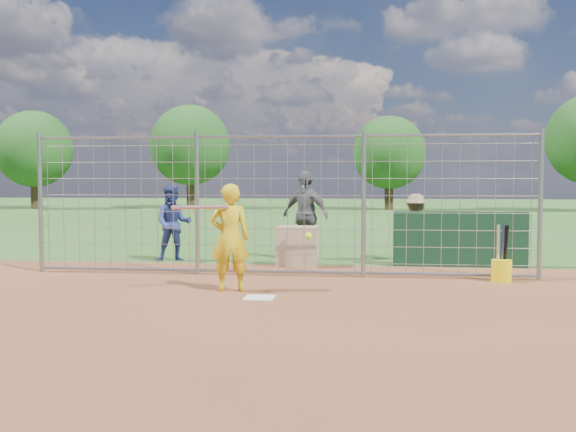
# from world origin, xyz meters

# --- Properties ---
(ground) EXTENTS (100.00, 100.00, 0.00)m
(ground) POSITION_xyz_m (0.00, 0.00, 0.00)
(ground) COLOR #2D591E
(ground) RESTS_ON ground
(infield_dirt) EXTENTS (18.00, 18.00, 0.00)m
(infield_dirt) POSITION_xyz_m (0.00, -3.00, 0.01)
(infield_dirt) COLOR brown
(infield_dirt) RESTS_ON ground
(home_plate) EXTENTS (0.43, 0.43, 0.02)m
(home_plate) POSITION_xyz_m (0.00, -0.20, 0.01)
(home_plate) COLOR silver
(home_plate) RESTS_ON ground
(dugout_wall) EXTENTS (2.60, 0.20, 1.10)m
(dugout_wall) POSITION_xyz_m (3.40, 3.60, 0.55)
(dugout_wall) COLOR #11381E
(dugout_wall) RESTS_ON ground
(batter) EXTENTS (0.68, 0.52, 1.67)m
(batter) POSITION_xyz_m (-0.55, 0.34, 0.84)
(batter) COLOR gold
(batter) RESTS_ON ground
(bystander_a) EXTENTS (0.90, 0.76, 1.61)m
(bystander_a) POSITION_xyz_m (-2.49, 3.80, 0.81)
(bystander_a) COLOR navy
(bystander_a) RESTS_ON ground
(bystander_b) EXTENTS (1.21, 0.96, 1.93)m
(bystander_b) POSITION_xyz_m (0.25, 4.42, 0.96)
(bystander_b) COLOR #5D5E62
(bystander_b) RESTS_ON ground
(bystander_c) EXTENTS (1.02, 0.72, 1.43)m
(bystander_c) POSITION_xyz_m (2.61, 4.51, 0.72)
(bystander_c) COLOR olive
(bystander_c) RESTS_ON ground
(equipment_bin) EXTENTS (0.82, 0.58, 0.80)m
(equipment_bin) POSITION_xyz_m (0.19, 3.34, 0.40)
(equipment_bin) COLOR tan
(equipment_bin) RESTS_ON ground
(equipment_in_play) EXTENTS (2.11, 0.41, 0.49)m
(equipment_in_play) POSITION_xyz_m (-0.55, 0.02, 1.22)
(equipment_in_play) COLOR silver
(equipment_in_play) RESTS_ON ground
(bucket_with_bats) EXTENTS (0.34, 0.36, 0.97)m
(bucket_with_bats) POSITION_xyz_m (3.83, 1.76, 0.25)
(bucket_with_bats) COLOR yellow
(bucket_with_bats) RESTS_ON ground
(backstop_fence) EXTENTS (9.08, 0.08, 2.60)m
(backstop_fence) POSITION_xyz_m (0.00, 2.00, 1.26)
(backstop_fence) COLOR gray
(backstop_fence) RESTS_ON ground
(tree_line) EXTENTS (44.66, 6.72, 6.48)m
(tree_line) POSITION_xyz_m (3.13, 28.13, 3.71)
(tree_line) COLOR #3F2B19
(tree_line) RESTS_ON ground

